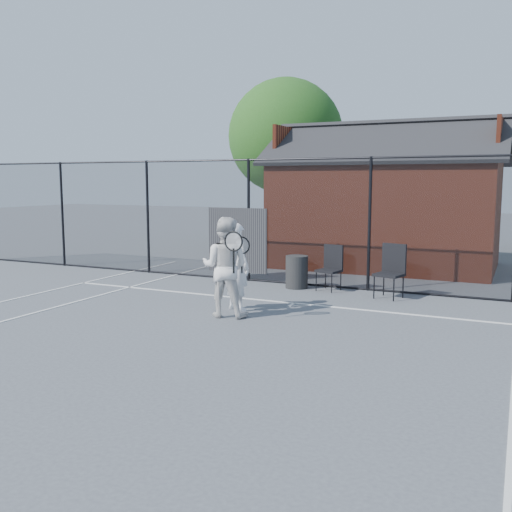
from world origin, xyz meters
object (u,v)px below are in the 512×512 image
at_px(chair_left, 329,269).
at_px(chair_right, 389,272).
at_px(clubhouse, 386,211).
at_px(player_front, 237,267).
at_px(player_back, 225,267).
at_px(waste_bin, 297,272).

relative_size(chair_left, chair_right, 0.90).
bearing_deg(clubhouse, player_front, -100.48).
xyz_separation_m(player_back, chair_left, (0.96, 3.15, -0.41)).
distance_m(player_front, waste_bin, 2.66).
bearing_deg(chair_right, chair_left, -177.16).
bearing_deg(player_back, player_front, 94.07).
bearing_deg(player_front, chair_right, 44.16).
relative_size(player_front, player_back, 0.92).
xyz_separation_m(clubhouse, player_front, (-1.30, -7.01, -0.76)).
xyz_separation_m(clubhouse, chair_left, (-0.30, -4.40, -1.10)).
xyz_separation_m(clubhouse, chair_right, (1.11, -4.67, -1.05)).
xyz_separation_m(player_front, chair_right, (2.41, 2.34, -0.28)).
distance_m(player_front, player_back, 0.54).
bearing_deg(player_front, chair_left, 69.13).
relative_size(chair_left, waste_bin, 1.33).
bearing_deg(clubhouse, player_back, -99.47).
height_order(clubhouse, waste_bin, clubhouse).
height_order(player_back, waste_bin, player_back).
height_order(chair_left, chair_right, chair_right).
height_order(clubhouse, player_back, clubhouse).
xyz_separation_m(chair_left, chair_right, (1.41, -0.27, 0.06)).
distance_m(player_front, chair_left, 2.81).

